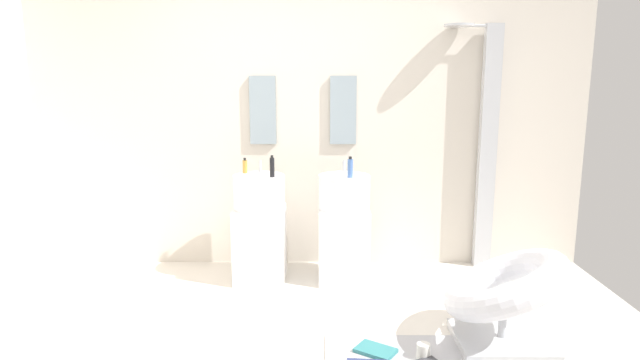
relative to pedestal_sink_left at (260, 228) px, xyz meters
The scene contains 13 objects.
ground_plane 1.32m from the pedestal_sink_left, 74.17° to the right, with size 4.80×3.60×0.04m, color silver.
rear_partition 1.04m from the pedestal_sink_left, 53.56° to the left, with size 4.80×0.10×2.60m, color beige.
pedestal_sink_left is the anchor object (origin of this frame).
pedestal_sink_right 0.68m from the pedestal_sink_left, ahead, with size 0.41×0.41×0.96m.
vanity_mirror_left 0.99m from the pedestal_sink_left, 90.00° to the left, with size 0.22×0.03×0.57m, color #8C9EA8.
vanity_mirror_right 1.20m from the pedestal_sink_left, 29.84° to the left, with size 0.22×0.03×0.57m, color #8C9EA8.
shower_column 2.01m from the pedestal_sink_left, 10.13° to the left, with size 0.49×0.24×2.05m.
lounge_chair 1.95m from the pedestal_sink_left, 34.29° to the right, with size 1.01×1.01×0.65m.
magazine_teal 1.52m from the pedestal_sink_left, 55.68° to the right, with size 0.23×0.15×0.02m, color teal.
coffee_mug 1.72m from the pedestal_sink_left, 49.27° to the right, with size 0.08×0.08×0.09m, color white.
soap_bottle_amber 0.51m from the pedestal_sink_left, 142.75° to the left, with size 0.04×0.04×0.12m.
soap_bottle_blue 0.88m from the pedestal_sink_left, ahead, with size 0.04×0.04×0.16m.
soap_bottle_black 0.53m from the pedestal_sink_left, 33.63° to the right, with size 0.04×0.04×0.17m.
Camera 1 is at (0.17, -3.00, 1.64)m, focal length 30.39 mm.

